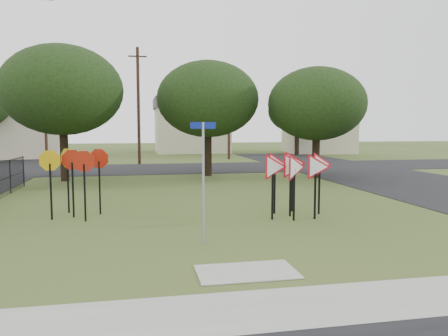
# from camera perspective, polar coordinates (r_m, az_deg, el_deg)

# --- Properties ---
(ground) EXTENTS (140.00, 140.00, 0.00)m
(ground) POSITION_cam_1_polar(r_m,az_deg,el_deg) (11.26, -0.05, -9.61)
(ground) COLOR #394D1D
(sidewalk) EXTENTS (30.00, 1.60, 0.02)m
(sidewalk) POSITION_cam_1_polar(r_m,az_deg,el_deg) (7.40, 6.56, -17.76)
(sidewalk) COLOR #979890
(sidewalk) RESTS_ON ground
(street_right) EXTENTS (8.00, 50.00, 0.02)m
(street_right) POSITION_cam_1_polar(r_m,az_deg,el_deg) (25.19, 22.96, -1.66)
(street_right) COLOR black
(street_right) RESTS_ON ground
(street_far) EXTENTS (60.00, 8.00, 0.02)m
(street_far) POSITION_cam_1_polar(r_m,az_deg,el_deg) (30.88, -7.23, -0.05)
(street_far) COLOR black
(street_far) RESTS_ON ground
(curb_pad) EXTENTS (2.00, 1.20, 0.02)m
(curb_pad) POSITION_cam_1_polar(r_m,az_deg,el_deg) (9.02, 2.98, -13.41)
(curb_pad) COLOR #979890
(curb_pad) RESTS_ON ground
(street_name_sign) EXTENTS (0.63, 0.06, 3.03)m
(street_name_sign) POSITION_cam_1_polar(r_m,az_deg,el_deg) (10.84, -2.72, -0.85)
(street_name_sign) COLOR #9DA0A5
(street_name_sign) RESTS_ON ground
(stop_sign_cluster) EXTENTS (2.10, 1.80, 2.21)m
(stop_sign_cluster) POSITION_cam_1_polar(r_m,az_deg,el_deg) (14.82, -18.92, 0.23)
(stop_sign_cluster) COLOR black
(stop_sign_cluster) RESTS_ON ground
(yield_sign_cluster) EXTENTS (2.73, 1.78, 2.13)m
(yield_sign_cluster) POSITION_cam_1_polar(r_m,az_deg,el_deg) (14.33, 9.18, -0.03)
(yield_sign_cluster) COLOR black
(yield_sign_cluster) RESTS_ON ground
(far_pole_a) EXTENTS (1.40, 0.24, 9.00)m
(far_pole_a) POSITION_cam_1_polar(r_m,az_deg,el_deg) (34.72, -11.11, 8.07)
(far_pole_a) COLOR #39241A
(far_pole_a) RESTS_ON ground
(far_pole_b) EXTENTS (1.40, 0.24, 8.50)m
(far_pole_b) POSITION_cam_1_polar(r_m,az_deg,el_deg) (39.54, 0.65, 7.46)
(far_pole_b) COLOR #39241A
(far_pole_b) RESTS_ON ground
(far_pole_c) EXTENTS (1.40, 0.24, 9.00)m
(far_pole_c) POSITION_cam_1_polar(r_m,az_deg,el_deg) (41.47, -22.34, 7.31)
(far_pole_c) COLOR #39241A
(far_pole_c) RESTS_ON ground
(house_left) EXTENTS (10.58, 8.88, 7.20)m
(house_left) POSITION_cam_1_polar(r_m,az_deg,el_deg) (46.24, -26.24, 5.75)
(house_left) COLOR beige
(house_left) RESTS_ON ground
(house_mid) EXTENTS (8.40, 8.40, 6.20)m
(house_mid) POSITION_cam_1_polar(r_m,az_deg,el_deg) (51.04, -4.34, 5.63)
(house_mid) COLOR beige
(house_mid) RESTS_ON ground
(house_right) EXTENTS (8.30, 8.30, 7.20)m
(house_right) POSITION_cam_1_polar(r_m,az_deg,el_deg) (50.82, 12.19, 6.09)
(house_right) COLOR beige
(house_right) RESTS_ON ground
(tree_near_left) EXTENTS (6.40, 6.40, 7.27)m
(tree_near_left) POSITION_cam_1_polar(r_m,az_deg,el_deg) (25.06, -20.39, 9.50)
(tree_near_left) COLOR black
(tree_near_left) RESTS_ON ground
(tree_near_mid) EXTENTS (6.00, 6.00, 6.80)m
(tree_near_mid) POSITION_cam_1_polar(r_m,az_deg,el_deg) (26.05, -2.13, 8.96)
(tree_near_mid) COLOR black
(tree_near_mid) RESTS_ON ground
(tree_near_right) EXTENTS (5.60, 5.60, 6.33)m
(tree_near_right) POSITION_cam_1_polar(r_m,az_deg,el_deg) (25.77, 12.03, 8.18)
(tree_near_right) COLOR black
(tree_near_right) RESTS_ON ground
(tree_far_right) EXTENTS (6.00, 6.00, 6.80)m
(tree_far_right) POSITION_cam_1_polar(r_m,az_deg,el_deg) (45.64, 9.56, 7.35)
(tree_far_right) COLOR black
(tree_far_right) RESTS_ON ground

